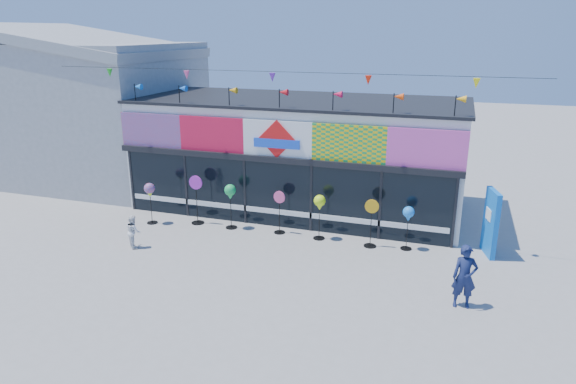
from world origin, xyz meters
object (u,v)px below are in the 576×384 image
at_px(spinner_2, 230,193).
at_px(child, 133,231).
at_px(spinner_4, 320,204).
at_px(spinner_0, 150,191).
at_px(blue_sign, 491,223).
at_px(adult_man, 465,277).
at_px(spinner_5, 371,222).
at_px(spinner_1, 197,198).
at_px(spinner_6, 408,215).
at_px(spinner_3, 279,211).

height_order(spinner_2, child, spinner_2).
bearing_deg(spinner_4, child, -155.17).
bearing_deg(spinner_4, spinner_0, -175.42).
height_order(blue_sign, spinner_0, blue_sign).
height_order(spinner_2, adult_man, adult_man).
relative_size(blue_sign, child, 1.94).
relative_size(spinner_4, spinner_5, 0.97).
bearing_deg(spinner_5, spinner_1, 178.87).
bearing_deg(spinner_4, spinner_6, 0.94).
distance_m(spinner_5, adult_man, 4.07).
height_order(spinner_2, spinner_5, spinner_2).
height_order(spinner_5, adult_man, adult_man).
bearing_deg(blue_sign, spinner_0, 169.95).
height_order(spinner_1, spinner_3, spinner_1).
height_order(spinner_0, spinner_2, spinner_2).
bearing_deg(spinner_3, spinner_0, -173.13).
height_order(spinner_5, spinner_6, spinner_5).
height_order(spinner_3, adult_man, adult_man).
height_order(spinner_1, spinner_4, spinner_1).
bearing_deg(spinner_2, blue_sign, 3.23).
xyz_separation_m(spinner_5, adult_man, (2.78, -2.98, -0.02)).
relative_size(spinner_2, spinner_6, 1.12).
bearing_deg(spinner_3, spinner_1, -178.88).
bearing_deg(spinner_1, spinner_3, 1.12).
bearing_deg(spinner_6, blue_sign, 9.59).
relative_size(spinner_2, spinner_5, 1.01).
relative_size(spinner_1, spinner_5, 1.12).
bearing_deg(spinner_0, spinner_4, 4.58).
distance_m(spinner_2, spinner_6, 5.93).
relative_size(spinner_5, spinner_6, 1.11).
xyz_separation_m(spinner_1, child, (-0.91, -2.49, -0.40)).
distance_m(spinner_1, spinner_3, 3.05).
bearing_deg(child, spinner_4, -113.22).
xyz_separation_m(blue_sign, spinner_0, (-11.17, -0.93, 0.16)).
bearing_deg(child, spinner_6, -120.86).
distance_m(spinner_4, adult_man, 5.44).
height_order(spinner_0, spinner_6, spinner_0).
distance_m(spinner_0, spinner_5, 7.70).
bearing_deg(blue_sign, child, -179.29).
bearing_deg(adult_man, blue_sign, 69.92).
relative_size(spinner_6, adult_man, 0.87).
height_order(spinner_4, spinner_5, spinner_5).
relative_size(blue_sign, spinner_2, 1.29).
bearing_deg(spinner_6, adult_man, -61.87).
bearing_deg(blue_sign, adult_man, -116.27).
height_order(blue_sign, spinner_3, blue_sign).
relative_size(spinner_2, child, 1.50).
relative_size(spinner_5, child, 1.49).
height_order(blue_sign, spinner_5, blue_sign).
distance_m(blue_sign, spinner_6, 2.42).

